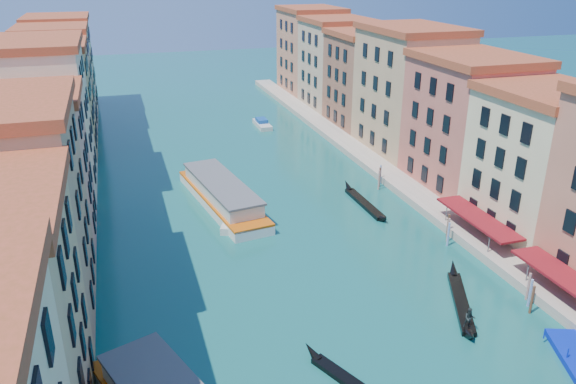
% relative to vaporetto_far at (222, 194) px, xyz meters
% --- Properties ---
extents(left_bank_palazzos, '(12.80, 128.40, 21.00)m').
position_rel_vaporetto_far_xyz_m(left_bank_palazzos, '(-22.10, 6.46, 8.19)').
color(left_bank_palazzos, beige).
rests_on(left_bank_palazzos, ground).
extents(right_bank_palazzos, '(12.80, 128.40, 21.00)m').
position_rel_vaporetto_far_xyz_m(right_bank_palazzos, '(33.90, 6.78, 8.23)').
color(right_bank_palazzos, '#AF4640').
rests_on(right_bank_palazzos, ground).
extents(quay, '(4.00, 140.00, 1.00)m').
position_rel_vaporetto_far_xyz_m(quay, '(25.90, 6.79, -1.01)').
color(quay, '#A39784').
rests_on(quay, ground).
extents(mooring_poles_right, '(1.44, 54.24, 3.20)m').
position_rel_vaporetto_far_xyz_m(mooring_poles_right, '(23.00, -29.41, -0.21)').
color(mooring_poles_right, brown).
rests_on(mooring_poles_right, ground).
extents(vaporetto_far, '(8.61, 23.13, 3.36)m').
position_rel_vaporetto_far_xyz_m(vaporetto_far, '(0.00, 0.00, 0.00)').
color(vaporetto_far, white).
rests_on(vaporetto_far, ground).
extents(gondola_right, '(6.59, 12.56, 2.68)m').
position_rel_vaporetto_far_xyz_m(gondola_right, '(16.96, -30.33, -1.00)').
color(gondola_right, black).
rests_on(gondola_right, ground).
extents(gondola_far, '(1.37, 13.47, 1.91)m').
position_rel_vaporetto_far_xyz_m(gondola_far, '(18.13, -5.54, -1.12)').
color(gondola_far, black).
rests_on(gondola_far, ground).
extents(motorboat_mid, '(5.20, 8.16, 1.62)m').
position_rel_vaporetto_far_xyz_m(motorboat_mid, '(0.61, -5.70, -0.88)').
color(motorboat_mid, silver).
rests_on(motorboat_mid, ground).
extents(motorboat_far, '(2.35, 7.33, 1.52)m').
position_rel_vaporetto_far_xyz_m(motorboat_far, '(15.01, 35.88, -0.92)').
color(motorboat_far, beige).
rests_on(motorboat_far, ground).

